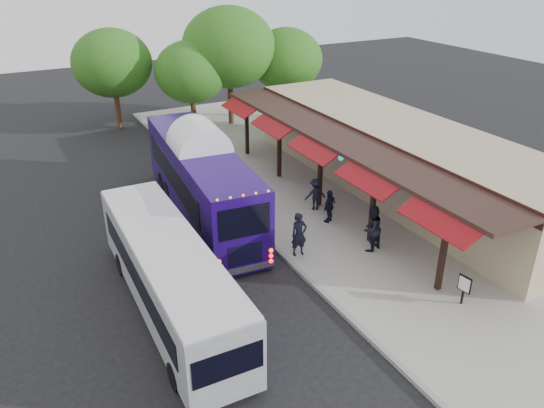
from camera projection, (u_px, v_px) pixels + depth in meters
ground at (292, 267)px, 20.96m from camera, size 90.00×90.00×0.00m
sidewalk at (339, 202)px, 26.22m from camera, size 10.00×40.00×0.15m
curb at (250, 224)px, 24.13m from camera, size 0.20×40.00×0.16m
station_shelter at (397, 157)px, 26.88m from camera, size 8.15×20.00×3.60m
coach_bus at (201, 177)px, 24.15m from camera, size 3.41×11.63×3.67m
city_bus at (169, 273)px, 17.86m from camera, size 2.40×10.29×2.76m
ped_a at (299, 234)px, 21.18m from camera, size 0.71×0.51×1.84m
ped_b at (372, 228)px, 21.49m from camera, size 1.13×0.99×1.98m
ped_c at (330, 206)px, 23.82m from camera, size 0.99×0.76×1.57m
ped_d at (315, 194)px, 24.97m from camera, size 1.11×0.78×1.57m
sign_board at (464, 285)px, 18.25m from camera, size 0.12×0.51×1.13m
tree_left at (191, 72)px, 34.80m from camera, size 4.77×4.77×6.11m
tree_mid at (229, 47)px, 35.49m from camera, size 6.32×6.32×8.09m
tree_right at (286, 59)px, 37.18m from camera, size 5.10×5.10×6.53m
tree_far at (112, 63)px, 35.19m from camera, size 5.29×5.29×6.77m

